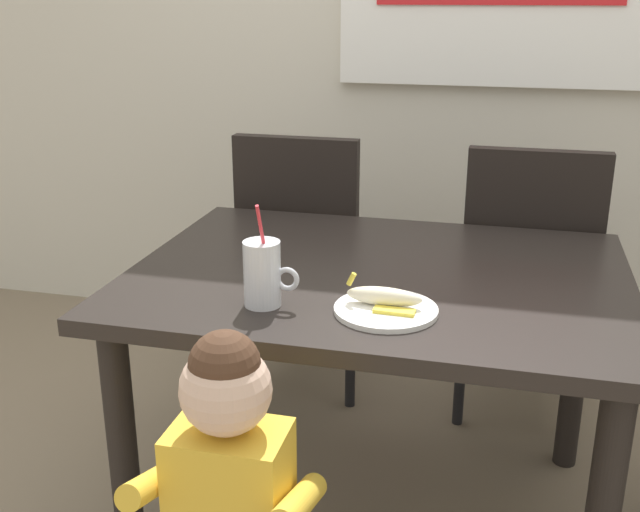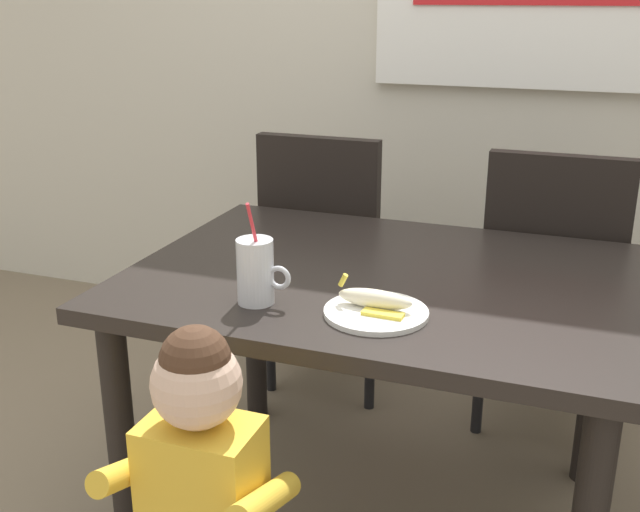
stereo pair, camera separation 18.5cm
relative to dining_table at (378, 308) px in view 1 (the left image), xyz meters
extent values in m
plane|color=#7A6B56|center=(0.00, 0.00, -0.63)|extent=(24.00, 24.00, 0.00)
cube|color=black|center=(0.00, 0.00, 0.08)|extent=(1.24, 0.94, 0.04)
cylinder|color=black|center=(-0.54, -0.39, -0.28)|extent=(0.07, 0.07, 0.69)
cylinder|color=black|center=(-0.54, 0.39, -0.28)|extent=(0.07, 0.07, 0.69)
cylinder|color=black|center=(0.54, 0.39, -0.28)|extent=(0.07, 0.07, 0.69)
cube|color=black|center=(-0.38, 0.76, -0.18)|extent=(0.44, 0.44, 0.06)
cube|color=black|center=(-0.38, 0.56, 0.09)|extent=(0.42, 0.05, 0.48)
cylinder|color=black|center=(-0.19, 0.95, -0.42)|extent=(0.04, 0.04, 0.42)
cylinder|color=black|center=(-0.57, 0.95, -0.42)|extent=(0.04, 0.04, 0.42)
cylinder|color=black|center=(-0.19, 0.57, -0.42)|extent=(0.04, 0.04, 0.42)
cylinder|color=black|center=(-0.57, 0.57, -0.42)|extent=(0.04, 0.04, 0.42)
cube|color=black|center=(0.39, 0.73, -0.18)|extent=(0.44, 0.44, 0.06)
cube|color=black|center=(0.39, 0.53, 0.09)|extent=(0.42, 0.05, 0.48)
cylinder|color=black|center=(0.58, 0.92, -0.42)|extent=(0.04, 0.04, 0.42)
cylinder|color=black|center=(0.20, 0.92, -0.42)|extent=(0.04, 0.04, 0.42)
cylinder|color=black|center=(0.58, 0.54, -0.42)|extent=(0.04, 0.04, 0.42)
cylinder|color=black|center=(0.20, 0.54, -0.42)|extent=(0.04, 0.04, 0.42)
cube|color=gold|center=(-0.16, -0.65, -0.14)|extent=(0.22, 0.15, 0.30)
sphere|color=beige|center=(-0.16, -0.65, 0.09)|extent=(0.17, 0.17, 0.17)
sphere|color=#472D1E|center=(-0.16, -0.65, 0.14)|extent=(0.13, 0.13, 0.13)
cylinder|color=gold|center=(-0.30, -0.67, -0.11)|extent=(0.05, 0.24, 0.13)
cylinder|color=gold|center=(-0.02, -0.67, -0.11)|extent=(0.05, 0.24, 0.13)
cylinder|color=silver|center=(-0.22, -0.28, 0.18)|extent=(0.08, 0.08, 0.15)
cylinder|color=#8C6647|center=(-0.22, -0.28, 0.15)|extent=(0.07, 0.07, 0.08)
torus|color=silver|center=(-0.16, -0.28, 0.17)|extent=(0.06, 0.01, 0.06)
cylinder|color=#E5333F|center=(-0.21, -0.29, 0.25)|extent=(0.01, 0.09, 0.21)
cylinder|color=white|center=(0.06, -0.26, 0.11)|extent=(0.23, 0.23, 0.01)
ellipsoid|color=#F4EAC6|center=(0.05, -0.25, 0.14)|extent=(0.17, 0.05, 0.04)
cube|color=yellow|center=(0.08, -0.28, 0.12)|extent=(0.09, 0.04, 0.01)
cube|color=yellow|center=(0.08, -0.21, 0.12)|extent=(0.09, 0.04, 0.01)
cylinder|color=yellow|center=(-0.02, -0.24, 0.17)|extent=(0.02, 0.01, 0.03)
camera|label=1|loc=(0.30, -1.79, 0.77)|focal=42.68mm
camera|label=2|loc=(0.47, -1.73, 0.77)|focal=42.68mm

